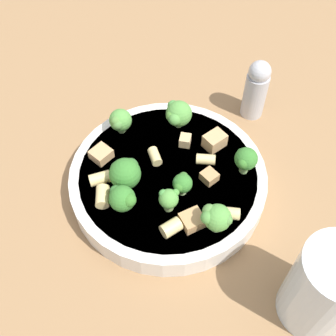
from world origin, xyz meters
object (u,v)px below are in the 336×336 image
at_px(broccoli_floret_5, 120,120).
at_px(broccoli_floret_7, 168,199).
at_px(broccoli_floret_4, 125,173).
at_px(chicken_chunk_1, 192,220).
at_px(rigatoni_4, 171,228).
at_px(chicken_chunk_4, 183,140).
at_px(rigatoni_3, 100,178).
at_px(pepper_shaker, 256,89).
at_px(rigatoni_5, 103,196).
at_px(chicken_chunk_2, 209,176).
at_px(broccoli_floret_3, 246,159).
at_px(rigatoni_2, 155,156).
at_px(broccoli_floret_1, 178,114).
at_px(rigatoni_0, 230,213).
at_px(drinking_glass, 323,291).
at_px(broccoli_floret_6, 182,183).
at_px(rigatoni_1, 206,159).
at_px(chicken_chunk_0, 101,154).
at_px(broccoli_floret_0, 123,198).
at_px(pasta_bowl, 168,179).
at_px(broccoli_floret_2, 216,217).
at_px(chicken_chunk_3, 215,141).

xyz_separation_m(broccoli_floret_5, broccoli_floret_7, (0.11, -0.08, -0.00)).
distance_m(broccoli_floret_4, chicken_chunk_1, 0.10).
distance_m(rigatoni_4, chicken_chunk_4, 0.14).
relative_size(rigatoni_3, pepper_shaker, 0.27).
height_order(broccoli_floret_7, rigatoni_5, broccoli_floret_7).
distance_m(rigatoni_3, chicken_chunk_2, 0.14).
bearing_deg(broccoli_floret_3, rigatoni_2, -164.21).
height_order(broccoli_floret_5, rigatoni_5, broccoli_floret_5).
xyz_separation_m(broccoli_floret_1, rigatoni_5, (-0.03, -0.15, -0.02)).
relative_size(rigatoni_0, drinking_glass, 0.19).
relative_size(broccoli_floret_6, pepper_shaker, 0.33).
relative_size(rigatoni_1, rigatoni_2, 1.02).
relative_size(broccoli_floret_1, chicken_chunk_4, 2.56).
bearing_deg(rigatoni_4, chicken_chunk_1, 48.25).
height_order(chicken_chunk_1, pepper_shaker, pepper_shaker).
bearing_deg(rigatoni_1, chicken_chunk_0, -158.33).
xyz_separation_m(broccoli_floret_0, broccoli_floret_6, (0.05, 0.05, -0.00)).
bearing_deg(rigatoni_5, broccoli_floret_7, 17.84).
relative_size(pasta_bowl, chicken_chunk_0, 10.34).
xyz_separation_m(broccoli_floret_3, chicken_chunk_0, (-0.18, -0.06, -0.02)).
bearing_deg(broccoli_floret_7, rigatoni_5, -162.16).
bearing_deg(rigatoni_3, drinking_glass, -6.16).
height_order(pasta_bowl, rigatoni_4, rigatoni_4).
distance_m(broccoli_floret_1, pepper_shaker, 0.13).
height_order(pasta_bowl, drinking_glass, drinking_glass).
distance_m(broccoli_floret_1, broccoli_floret_7, 0.13).
bearing_deg(pasta_bowl, rigatoni_3, -145.06).
height_order(broccoli_floret_7, chicken_chunk_0, broccoli_floret_7).
height_order(rigatoni_3, chicken_chunk_0, rigatoni_3).
bearing_deg(rigatoni_0, pasta_bowl, 163.92).
xyz_separation_m(broccoli_floret_1, broccoli_floret_2, (0.11, -0.13, 0.00)).
xyz_separation_m(broccoli_floret_3, rigatoni_2, (-0.11, -0.03, -0.02)).
distance_m(broccoli_floret_0, broccoli_floret_2, 0.11).
height_order(broccoli_floret_2, chicken_chunk_3, broccoli_floret_2).
height_order(broccoli_floret_3, broccoli_floret_6, broccoli_floret_3).
height_order(chicken_chunk_0, chicken_chunk_2, chicken_chunk_0).
bearing_deg(drinking_glass, rigatoni_2, 158.76).
relative_size(rigatoni_0, rigatoni_1, 0.89).
relative_size(broccoli_floret_2, chicken_chunk_3, 1.48).
height_order(broccoli_floret_0, chicken_chunk_3, broccoli_floret_0).
relative_size(broccoli_floret_6, drinking_glass, 0.27).
bearing_deg(rigatoni_2, chicken_chunk_3, 42.24).
distance_m(broccoli_floret_5, rigatoni_5, 0.11).
xyz_separation_m(pasta_bowl, broccoli_floret_7, (0.02, -0.05, 0.03)).
distance_m(broccoli_floret_7, rigatoni_4, 0.03).
xyz_separation_m(broccoli_floret_1, chicken_chunk_4, (0.02, -0.02, -0.02)).
bearing_deg(chicken_chunk_3, broccoli_floret_0, -113.98).
xyz_separation_m(broccoli_floret_6, chicken_chunk_1, (0.03, -0.03, -0.01)).
xyz_separation_m(rigatoni_5, chicken_chunk_4, (0.05, 0.12, -0.00)).
xyz_separation_m(broccoli_floret_4, rigatoni_0, (0.13, 0.01, -0.01)).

